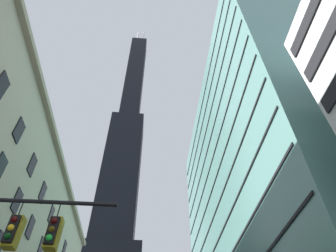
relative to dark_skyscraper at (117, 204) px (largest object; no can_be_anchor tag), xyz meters
name	(u,v)px	position (x,y,z in m)	size (l,w,h in m)	color
dark_skyscraper	(117,204)	(0.00, 0.00, 0.00)	(22.45, 22.45, 213.54)	black
glass_office_midrise	(275,203)	(31.41, -68.08, -39.16)	(18.81, 48.21, 52.17)	slate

